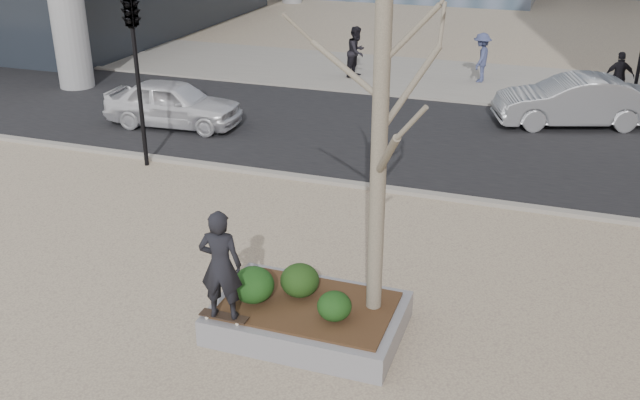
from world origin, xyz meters
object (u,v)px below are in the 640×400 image
(planter, at_px, (308,318))
(skateboarder, at_px, (221,265))
(police_car, at_px, (173,103))
(skateboard, at_px, (224,318))

(planter, distance_m, skateboarder, 1.81)
(planter, bearing_deg, police_car, 130.59)
(skateboard, xyz_separation_m, skateboarder, (0.00, 0.00, 0.93))
(skateboarder, relative_size, police_car, 0.44)
(skateboarder, distance_m, police_car, 11.42)
(skateboard, relative_size, skateboarder, 0.44)
(planter, relative_size, skateboard, 3.85)
(skateboard, distance_m, police_car, 11.41)
(skateboard, relative_size, police_car, 0.19)
(skateboarder, bearing_deg, planter, -154.37)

